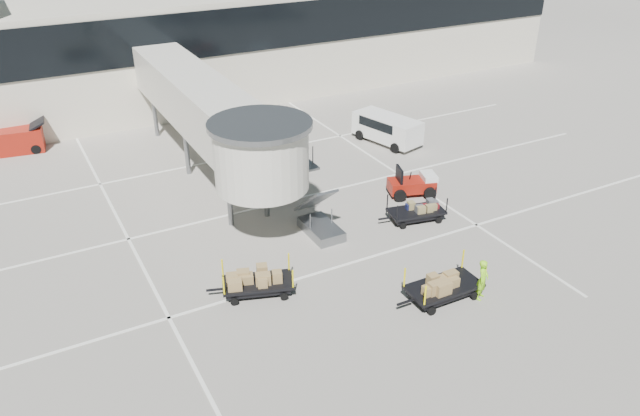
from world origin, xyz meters
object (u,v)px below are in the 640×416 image
at_px(box_cart_far, 256,282).
at_px(belt_loader, 11,141).
at_px(suitcase_cart, 417,211).
at_px(minivan, 386,127).
at_px(box_cart_near, 445,286).
at_px(baggage_tug, 413,184).
at_px(ground_worker, 483,280).

bearing_deg(box_cart_far, belt_loader, 128.07).
bearing_deg(suitcase_cart, minivan, 76.37).
bearing_deg(belt_loader, suitcase_cart, -40.13).
distance_m(suitcase_cart, minivan, 10.77).
bearing_deg(box_cart_near, baggage_tug, 62.88).
xyz_separation_m(box_cart_far, minivan, (14.34, 11.81, 0.49)).
distance_m(box_cart_near, box_cart_far, 7.95).
height_order(baggage_tug, ground_worker, ground_worker).
relative_size(box_cart_near, ground_worker, 2.12).
xyz_separation_m(box_cart_far, ground_worker, (8.20, -4.74, 0.34)).
distance_m(ground_worker, belt_loader, 30.81).
relative_size(box_cart_far, belt_loader, 0.86).
height_order(suitcase_cart, minivan, minivan).
xyz_separation_m(box_cart_near, box_cart_far, (-6.85, 4.04, -0.03)).
relative_size(suitcase_cart, ground_worker, 1.94).
xyz_separation_m(suitcase_cart, ground_worker, (-1.63, -6.78, 0.43)).
bearing_deg(belt_loader, box_cart_near, -52.43).
relative_size(suitcase_cart, box_cart_far, 0.96).
bearing_deg(belt_loader, ground_worker, -50.87).
bearing_deg(box_cart_near, ground_worker, -26.43).
xyz_separation_m(ground_worker, belt_loader, (-15.96, 26.36, -0.16)).
bearing_deg(baggage_tug, ground_worker, -90.61).
height_order(baggage_tug, belt_loader, belt_loader).
height_order(box_cart_near, box_cart_far, box_cart_near).
bearing_deg(baggage_tug, suitcase_cart, -103.16).
bearing_deg(minivan, ground_worker, -125.28).
height_order(box_cart_far, belt_loader, belt_loader).
xyz_separation_m(suitcase_cart, minivan, (4.50, 9.76, 0.58)).
height_order(box_cart_near, belt_loader, belt_loader).
height_order(box_cart_near, ground_worker, ground_worker).
height_order(baggage_tug, suitcase_cart, baggage_tug).
bearing_deg(baggage_tug, box_cart_far, -139.99).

